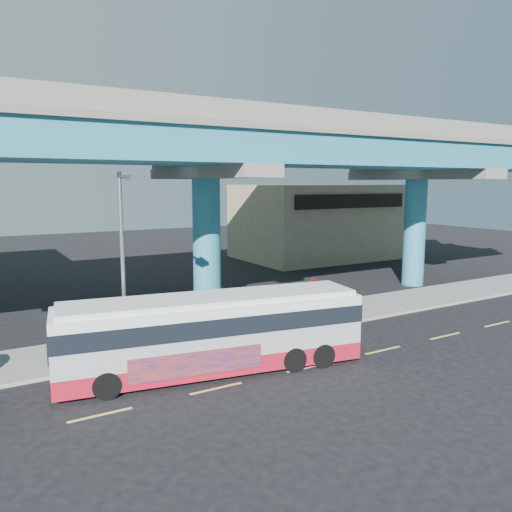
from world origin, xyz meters
TOP-DOWN VIEW (x-y plane):
  - ground at (0.00, 0.00)m, footprint 120.00×120.00m
  - sidewalk at (0.00, 5.50)m, footprint 70.00×4.00m
  - lane_markings at (-0.00, -0.30)m, footprint 58.00×0.12m
  - viaduct at (-0.00, 9.11)m, footprint 52.00×12.40m
  - building_beige at (18.00, 22.98)m, footprint 14.00×10.23m
  - transit_bus at (-3.36, 1.20)m, footprint 11.81×4.35m
  - street_lamp at (-5.95, 3.45)m, footprint 0.50×2.44m
  - stop_sign at (3.54, 4.18)m, footprint 0.65×0.31m

SIDE VIEW (x-z plane):
  - ground at x=0.00m, z-range 0.00..0.00m
  - lane_markings at x=0.00m, z-range 0.00..0.01m
  - sidewalk at x=0.00m, z-range 0.00..0.15m
  - transit_bus at x=-3.36m, z-range 0.14..3.11m
  - stop_sign at x=3.54m, z-range 0.65..2.98m
  - building_beige at x=18.00m, z-range 0.01..7.01m
  - street_lamp at x=-5.95m, z-range 1.29..8.74m
  - viaduct at x=0.00m, z-range 3.29..14.99m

